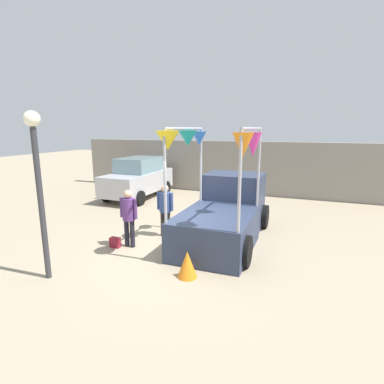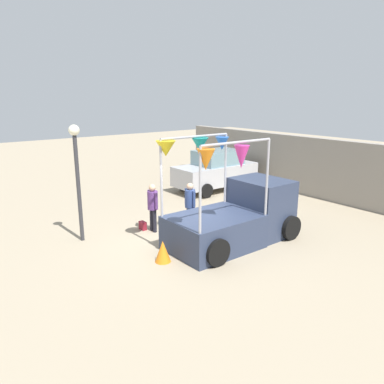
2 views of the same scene
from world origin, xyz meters
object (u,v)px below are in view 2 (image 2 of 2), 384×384
parked_car (216,170)px  folded_kite_bundle_tangerine (163,251)px  person_customer (153,203)px  vendor_truck (239,213)px  person_vendor (190,202)px  handbag (143,226)px  street_lamp (77,166)px

parked_car → folded_kite_bundle_tangerine: bearing=-51.2°
person_customer → folded_kite_bundle_tangerine: (2.15, -1.03, -0.66)m
parked_car → folded_kite_bundle_tangerine: parked_car is taller
vendor_truck → person_customer: size_ratio=2.58×
person_customer → person_vendor: 1.24m
parked_car → handbag: bearing=-64.7°
person_customer → handbag: (-0.35, -0.20, -0.82)m
handbag → street_lamp: (-0.34, -1.97, 2.21)m
street_lamp → folded_kite_bundle_tangerine: bearing=21.7°
handbag → folded_kite_bundle_tangerine: folded_kite_bundle_tangerine is taller
parked_car → street_lamp: size_ratio=1.12×
street_lamp → folded_kite_bundle_tangerine: size_ratio=5.93×
vendor_truck → street_lamp: size_ratio=1.16×
street_lamp → handbag: bearing=80.2°
vendor_truck → street_lamp: 5.08m
parked_car → person_customer: size_ratio=2.49×
street_lamp → folded_kite_bundle_tangerine: street_lamp is taller
handbag → folded_kite_bundle_tangerine: (2.50, -0.83, 0.16)m
person_vendor → folded_kite_bundle_tangerine: bearing=-53.3°
handbag → person_customer: bearing=29.7°
parked_car → person_customer: 6.09m
parked_car → person_vendor: bearing=-50.2°
parked_car → vendor_truck: bearing=-34.9°
handbag → vendor_truck: bearing=35.8°
street_lamp → parked_car: bearing=106.8°
vendor_truck → folded_kite_bundle_tangerine: 2.78m
person_vendor → folded_kite_bundle_tangerine: 2.76m
person_customer → person_vendor: (0.55, 1.11, -0.01)m
vendor_truck → person_vendor: 1.81m
person_customer → street_lamp: size_ratio=0.45×
handbag → street_lamp: street_lamp is taller
street_lamp → folded_kite_bundle_tangerine: (2.84, 1.13, -2.05)m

